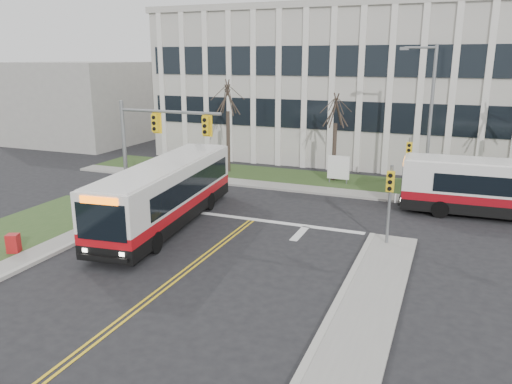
% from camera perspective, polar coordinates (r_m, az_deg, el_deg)
% --- Properties ---
extents(ground, '(120.00, 120.00, 0.00)m').
position_cam_1_polar(ground, '(20.07, -9.39, -9.95)').
color(ground, black).
rests_on(ground, ground).
extents(sidewalk_cross, '(44.00, 1.60, 0.14)m').
position_cam_1_polar(sidewalk_cross, '(32.09, 12.76, -0.38)').
color(sidewalk_cross, '#9E9B93').
rests_on(sidewalk_cross, ground).
extents(building_lawn, '(44.00, 5.00, 0.12)m').
position_cam_1_polar(building_lawn, '(34.77, 13.53, 0.75)').
color(building_lawn, '#314B20').
rests_on(building_lawn, ground).
extents(office_building, '(40.00, 16.00, 12.00)m').
position_cam_1_polar(office_building, '(45.73, 16.34, 11.47)').
color(office_building, '#B7B2A8').
rests_on(office_building, ground).
extents(building_annex, '(12.00, 12.00, 8.00)m').
position_cam_1_polar(building_annex, '(54.86, -19.04, 9.66)').
color(building_annex, '#9E9B93').
rests_on(building_annex, ground).
extents(mast_arm_signal, '(6.11, 0.38, 6.20)m').
position_cam_1_polar(mast_arm_signal, '(27.60, -12.12, 6.08)').
color(mast_arm_signal, slate).
rests_on(mast_arm_signal, ground).
extents(signal_pole_near, '(0.34, 0.39, 3.80)m').
position_cam_1_polar(signal_pole_near, '(23.23, 15.04, -0.20)').
color(signal_pole_near, slate).
rests_on(signal_pole_near, ground).
extents(signal_pole_far, '(0.34, 0.39, 3.80)m').
position_cam_1_polar(signal_pole_far, '(31.49, 17.03, 3.59)').
color(signal_pole_far, slate).
rests_on(signal_pole_far, ground).
extents(streetlight, '(2.15, 0.25, 9.20)m').
position_cam_1_polar(streetlight, '(31.83, 19.04, 8.46)').
color(streetlight, slate).
rests_on(streetlight, ground).
extents(directory_sign, '(1.50, 0.12, 2.00)m').
position_cam_1_polar(directory_sign, '(34.47, 9.40, 2.74)').
color(directory_sign, slate).
rests_on(directory_sign, ground).
extents(tree_left, '(1.80, 1.80, 7.70)m').
position_cam_1_polar(tree_left, '(37.04, -3.26, 10.57)').
color(tree_left, '#42352B').
rests_on(tree_left, ground).
extents(tree_mid, '(1.80, 1.80, 6.82)m').
position_cam_1_polar(tree_mid, '(34.67, 9.11, 9.05)').
color(tree_mid, '#42352B').
rests_on(tree_mid, ground).
extents(bus_main, '(3.93, 12.24, 3.21)m').
position_cam_1_polar(bus_main, '(26.07, -10.18, -0.32)').
color(bus_main, silver).
rests_on(bus_main, ground).
extents(newspaper_box_red, '(0.63, 0.61, 0.95)m').
position_cam_1_polar(newspaper_box_red, '(24.52, -25.97, -5.42)').
color(newspaper_box_red, '#A21516').
rests_on(newspaper_box_red, ground).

